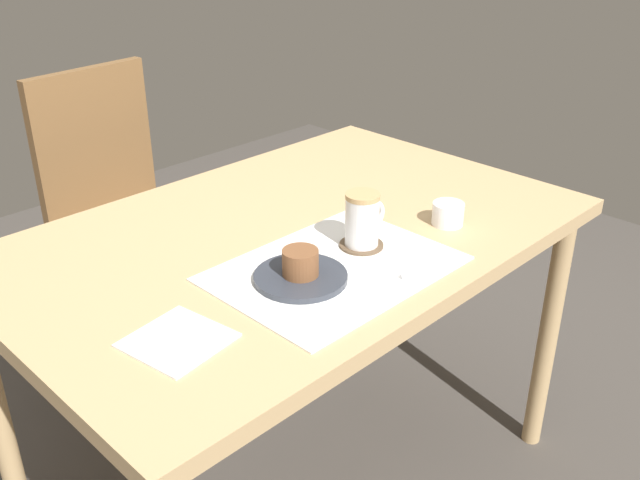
{
  "coord_description": "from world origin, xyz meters",
  "views": [
    {
      "loc": [
        -0.95,
        -1.03,
        1.42
      ],
      "look_at": [
        -0.07,
        -0.15,
        0.79
      ],
      "focal_mm": 40.0,
      "sensor_mm": 36.0,
      "label": 1
    }
  ],
  "objects": [
    {
      "name": "pastry_plate",
      "position": [
        -0.15,
        -0.18,
        0.75
      ],
      "size": [
        0.18,
        0.18,
        0.01
      ],
      "primitive_type": "cylinder",
      "color": "#333842",
      "rests_on": "placemat"
    },
    {
      "name": "coffee_coaster",
      "position": [
        0.04,
        -0.17,
        0.75
      ],
      "size": [
        0.09,
        0.09,
        0.0
      ],
      "primitive_type": "cylinder",
      "color": "brown",
      "rests_on": "placemat"
    },
    {
      "name": "placemat",
      "position": [
        -0.07,
        -0.19,
        0.74
      ],
      "size": [
        0.46,
        0.34,
        0.0
      ],
      "primitive_type": "cube",
      "color": "white",
      "rests_on": "dining_table"
    },
    {
      "name": "dining_table",
      "position": [
        0.0,
        0.0,
        0.67
      ],
      "size": [
        1.27,
        0.82,
        0.74
      ],
      "color": "tan",
      "rests_on": "ground_plane"
    },
    {
      "name": "sugar_bowl",
      "position": [
        0.26,
        -0.22,
        0.77
      ],
      "size": [
        0.07,
        0.07,
        0.05
      ],
      "primitive_type": "cylinder",
      "color": "white",
      "rests_on": "dining_table"
    },
    {
      "name": "coffee_mug",
      "position": [
        0.04,
        -0.17,
        0.81
      ],
      "size": [
        0.1,
        0.07,
        0.11
      ],
      "color": "white",
      "rests_on": "coffee_coaster"
    },
    {
      "name": "wooden_chair",
      "position": [
        0.02,
        0.76,
        0.52
      ],
      "size": [
        0.45,
        0.45,
        0.95
      ],
      "rotation": [
        0.0,
        0.0,
        3.22
      ],
      "color": "brown",
      "rests_on": "ground_plane"
    },
    {
      "name": "teaspoon",
      "position": [
        0.05,
        -0.32,
        0.75
      ],
      "size": [
        0.13,
        0.03,
        0.01
      ],
      "primitive_type": "cylinder",
      "rotation": [
        0.0,
        1.57,
        -0.13
      ],
      "color": "silver",
      "rests_on": "placemat"
    },
    {
      "name": "paper_napkin",
      "position": [
        -0.43,
        -0.18,
        0.74
      ],
      "size": [
        0.17,
        0.17,
        0.0
      ],
      "primitive_type": "cube",
      "rotation": [
        0.0,
        0.0,
        0.15
      ],
      "color": "white",
      "rests_on": "dining_table"
    },
    {
      "name": "pastry",
      "position": [
        -0.15,
        -0.18,
        0.78
      ],
      "size": [
        0.07,
        0.07,
        0.05
      ],
      "primitive_type": "cylinder",
      "color": "brown",
      "rests_on": "pastry_plate"
    }
  ]
}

